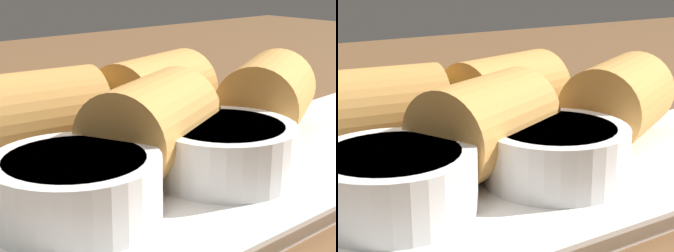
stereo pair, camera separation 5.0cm
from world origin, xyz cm
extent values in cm
cube|color=brown|center=(0.00, 0.00, 1.00)|extent=(180.00, 140.00, 2.00)
cube|color=white|center=(3.27, -2.18, 2.60)|extent=(32.37, 20.98, 1.20)
cube|color=white|center=(3.27, -2.18, 3.35)|extent=(33.66, 21.82, 0.30)
cylinder|color=#D19347|center=(-0.09, -7.29, 6.37)|extent=(9.41, 7.61, 5.74)
sphere|color=beige|center=(-3.24, -8.10, 6.37)|extent=(3.73, 3.73, 3.73)
cylinder|color=#D19347|center=(9.47, -7.73, 6.37)|extent=(8.88, 6.70, 5.74)
sphere|color=#6B9E47|center=(6.24, -7.33, 6.37)|extent=(3.73, 3.73, 3.73)
cylinder|color=#D19347|center=(5.20, -1.41, 6.37)|extent=(9.87, 8.62, 5.74)
sphere|color=beige|center=(2.23, -2.75, 6.37)|extent=(3.73, 3.73, 3.73)
cylinder|color=#D19347|center=(-5.74, -1.63, 6.37)|extent=(9.97, 8.92, 5.74)
sphere|color=#56843D|center=(-8.63, -3.15, 6.37)|extent=(3.73, 3.73, 3.73)
cylinder|color=white|center=(2.50, 1.90, 5.08)|extent=(8.52, 8.52, 3.17)
cylinder|color=beige|center=(2.50, 1.90, 6.38)|extent=(6.98, 6.98, 0.57)
cylinder|color=white|center=(12.03, 1.02, 5.08)|extent=(8.52, 8.52, 3.17)
cylinder|color=beige|center=(12.03, 1.02, 6.38)|extent=(6.98, 6.98, 0.57)
ellipsoid|color=silver|center=(6.32, -15.90, 2.76)|extent=(4.83, 3.98, 1.52)
camera|label=1|loc=(25.37, 23.16, 15.83)|focal=60.00mm
camera|label=2|loc=(21.37, 26.16, 15.83)|focal=60.00mm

